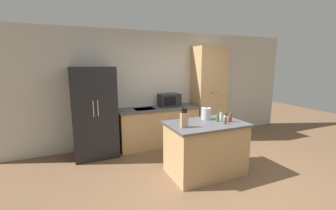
{
  "coord_description": "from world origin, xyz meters",
  "views": [
    {
      "loc": [
        -2.05,
        -2.68,
        1.89
      ],
      "look_at": [
        -0.29,
        1.4,
        1.05
      ],
      "focal_mm": 24.0,
      "sensor_mm": 36.0,
      "label": 1
    }
  ],
  "objects": [
    {
      "name": "spice_bottle_pale_salt",
      "position": [
        0.4,
        0.3,
        0.98
      ],
      "size": [
        0.05,
        0.05,
        0.17
      ],
      "color": "#B2281E",
      "rests_on": "kitchen_island"
    },
    {
      "name": "spice_bottle_tall_dark",
      "position": [
        0.32,
        0.33,
        0.96
      ],
      "size": [
        0.06,
        0.06,
        0.14
      ],
      "color": "beige",
      "rests_on": "kitchen_island"
    },
    {
      "name": "pantry_cabinet",
      "position": [
        1.09,
        2.03,
        1.14
      ],
      "size": [
        0.78,
        0.56,
        2.27
      ],
      "color": "tan",
      "rests_on": "ground_plane"
    },
    {
      "name": "kettle",
      "position": [
        0.11,
        0.61,
        1.0
      ],
      "size": [
        0.17,
        0.17,
        0.23
      ],
      "color": "#B2B5B7",
      "rests_on": "kitchen_island"
    },
    {
      "name": "ground_plane",
      "position": [
        0.0,
        0.0,
        0.0
      ],
      "size": [
        14.0,
        14.0,
        0.0
      ],
      "primitive_type": "plane",
      "color": "brown"
    },
    {
      "name": "back_counter",
      "position": [
        -0.27,
        2.01,
        0.44
      ],
      "size": [
        1.86,
        0.63,
        0.88
      ],
      "color": "tan",
      "rests_on": "ground_plane"
    },
    {
      "name": "refrigerator",
      "position": [
        -1.67,
        1.96,
        0.91
      ],
      "size": [
        0.84,
        0.71,
        1.82
      ],
      "color": "black",
      "rests_on": "ground_plane"
    },
    {
      "name": "wall_back",
      "position": [
        0.0,
        2.33,
        1.3
      ],
      "size": [
        7.2,
        0.06,
        2.6
      ],
      "color": "beige",
      "rests_on": "ground_plane"
    },
    {
      "name": "spice_bottle_amber_oil",
      "position": [
        0.2,
        0.4,
        0.95
      ],
      "size": [
        0.05,
        0.05,
        0.12
      ],
      "color": "#337033",
      "rests_on": "kitchen_island"
    },
    {
      "name": "spice_bottle_green_herb",
      "position": [
        0.23,
        0.22,
        0.95
      ],
      "size": [
        0.04,
        0.04,
        0.12
      ],
      "color": "#563319",
      "rests_on": "kitchen_island"
    },
    {
      "name": "knife_block",
      "position": [
        -0.48,
        0.33,
        1.02
      ],
      "size": [
        0.11,
        0.06,
        0.33
      ],
      "color": "tan",
      "rests_on": "kitchen_island"
    },
    {
      "name": "microwave",
      "position": [
        0.06,
        2.11,
        1.03
      ],
      "size": [
        0.49,
        0.34,
        0.28
      ],
      "color": "#232326",
      "rests_on": "back_counter"
    },
    {
      "name": "kitchen_island",
      "position": [
        -0.02,
        0.41,
        0.45
      ],
      "size": [
        1.3,
        0.84,
        0.9
      ],
      "color": "tan",
      "rests_on": "ground_plane"
    },
    {
      "name": "spice_bottle_short_red",
      "position": [
        0.32,
        0.46,
        0.98
      ],
      "size": [
        0.05,
        0.05,
        0.18
      ],
      "color": "beige",
      "rests_on": "kitchen_island"
    }
  ]
}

